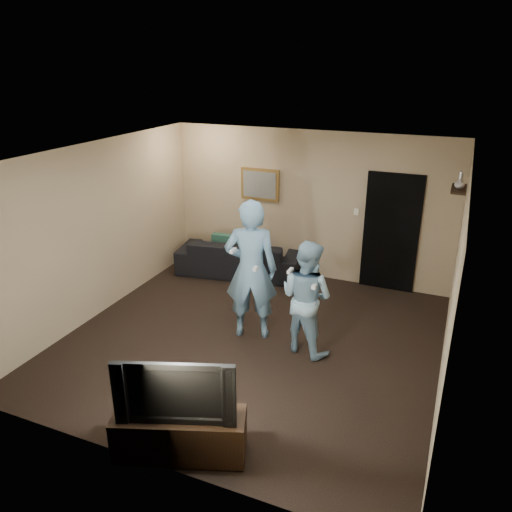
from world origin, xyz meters
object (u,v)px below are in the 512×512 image
at_px(sofa, 240,257).
at_px(television, 177,387).
at_px(wii_player_left, 251,270).
at_px(wii_player_right, 306,297).
at_px(tv_console, 180,434).

bearing_deg(sofa, television, 98.05).
height_order(wii_player_left, wii_player_right, wii_player_left).
relative_size(sofa, wii_player_right, 1.42).
height_order(tv_console, television, television).
relative_size(tv_console, television, 1.13).
xyz_separation_m(wii_player_left, wii_player_right, (0.83, -0.09, -0.22)).
bearing_deg(tv_console, wii_player_left, 76.86).
bearing_deg(television, sofa, 87.27).
bearing_deg(wii_player_right, television, -102.90).
relative_size(television, wii_player_right, 0.74).
bearing_deg(wii_player_right, sofa, 133.18).
height_order(tv_console, wii_player_right, wii_player_right).
height_order(television, wii_player_right, wii_player_right).
relative_size(television, wii_player_left, 0.58).
xyz_separation_m(tv_console, wii_player_left, (-0.29, 2.44, 0.75)).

